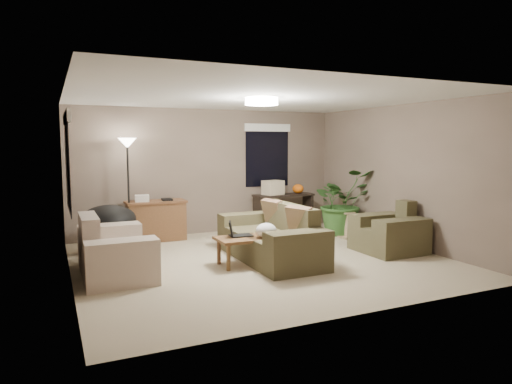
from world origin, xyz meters
name	(u,v)px	position (x,y,z in m)	size (l,w,h in m)	color
room_shell	(261,180)	(0.00, 0.00, 1.25)	(5.50, 5.50, 5.50)	tan
main_sofa	(272,240)	(0.19, 0.02, 0.29)	(0.95, 2.20, 0.85)	#4A442C
throw_pillows	(286,217)	(0.45, 0.02, 0.65)	(0.37, 1.39, 0.47)	#8C7251
loveseat	(113,253)	(-2.20, 0.14, 0.30)	(0.90, 1.60, 0.85)	beige
armchair	(389,234)	(2.20, -0.37, 0.30)	(0.95, 1.00, 0.85)	#4C472E
coffee_table	(250,241)	(-0.26, -0.15, 0.36)	(1.00, 0.55, 0.42)	brown
laptop	(237,233)	(-0.43, -0.05, 0.48)	(0.41, 0.25, 0.24)	black
plastic_bag	(266,230)	(-0.06, -0.30, 0.53)	(0.31, 0.28, 0.22)	white
desk	(156,220)	(-1.17, 2.14, 0.38)	(1.10, 0.50, 0.75)	brown
desk_papers	(147,199)	(-1.33, 2.13, 0.80)	(0.68, 0.28, 0.12)	silver
console_table	(283,209)	(1.53, 2.17, 0.44)	(1.30, 0.40, 0.75)	black
pumpkin	(298,189)	(1.88, 2.17, 0.85)	(0.24, 0.24, 0.20)	orange
cardboard_box	(273,188)	(1.28, 2.17, 0.90)	(0.40, 0.30, 0.30)	beige
papasan_chair	(109,225)	(-2.09, 1.52, 0.47)	(1.06, 1.06, 0.80)	black
floor_lamp	(128,156)	(-1.67, 2.06, 1.60)	(0.32, 0.32, 1.91)	black
ceiling_fixture	(261,102)	(0.00, 0.00, 2.44)	(0.50, 0.50, 0.10)	white
houseplant	(341,209)	(2.33, 1.21, 0.51)	(1.18, 1.31, 1.02)	#2D5923
cat_scratching_post	(348,227)	(2.25, 0.87, 0.21)	(0.32, 0.32, 0.50)	tan
window_left	(67,145)	(-2.73, 0.30, 1.78)	(0.05, 1.56, 1.33)	black
window_back	(267,145)	(1.30, 2.48, 1.79)	(1.06, 0.05, 1.33)	black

